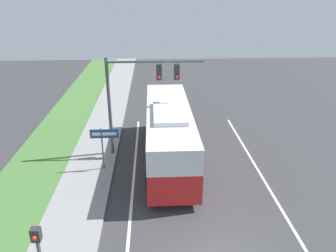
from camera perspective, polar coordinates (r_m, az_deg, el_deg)
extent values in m
cube|color=red|center=(19.87, 0.13, -2.72)|extent=(2.56, 10.66, 1.57)
cube|color=silver|center=(19.30, 0.14, 1.11)|extent=(2.56, 10.66, 1.29)
cube|color=black|center=(19.46, 0.13, -0.10)|extent=(2.60, 9.81, 0.97)
cube|color=silver|center=(18.28, 0.27, 2.41)|extent=(1.80, 3.73, 0.24)
cylinder|color=black|center=(23.14, -3.35, -0.82)|extent=(0.28, 0.99, 0.99)
cylinder|color=black|center=(23.24, 2.73, -0.69)|extent=(0.28, 0.99, 0.99)
cylinder|color=black|center=(17.29, -3.42, -9.61)|extent=(0.28, 0.99, 0.99)
cylinder|color=black|center=(17.42, 4.82, -9.37)|extent=(0.28, 0.99, 0.99)
cylinder|color=#4C4C51|center=(20.01, -10.13, 2.95)|extent=(0.20, 0.20, 6.15)
cylinder|color=#4C4C51|center=(19.09, -2.17, 11.16)|extent=(5.62, 0.14, 0.14)
cube|color=#2D2D2D|center=(19.22, -1.58, 9.35)|extent=(0.32, 0.28, 0.90)
sphere|color=red|center=(19.11, -1.56, 8.51)|extent=(0.18, 0.18, 0.18)
cube|color=#2D2D2D|center=(19.27, 1.53, 9.39)|extent=(0.32, 0.28, 0.90)
sphere|color=red|center=(19.16, 1.56, 8.55)|extent=(0.18, 0.18, 0.18)
cube|color=#2D2D2D|center=(11.02, -22.02, -17.10)|extent=(0.28, 0.24, 0.44)
sphere|color=red|center=(10.92, -22.26, -17.60)|extent=(0.14, 0.14, 0.14)
cylinder|color=#4C4C51|center=(18.96, -11.31, -4.11)|extent=(0.08, 0.08, 2.63)
cube|color=#19478C|center=(18.51, -11.06, -1.34)|extent=(1.58, 0.03, 0.53)
cube|color=white|center=(18.49, -11.07, -1.36)|extent=(1.34, 0.01, 0.19)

